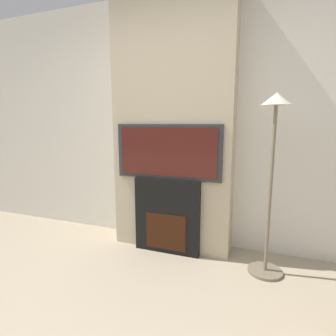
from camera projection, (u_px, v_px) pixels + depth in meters
name	position (u px, v px, depth m)	size (l,w,h in m)	color
wall_back	(178.00, 123.00, 2.90)	(6.00, 0.06, 2.70)	silver
chimney_breast	(173.00, 122.00, 2.72)	(1.25, 0.31, 2.70)	#BCAD8E
fireplace	(168.00, 216.00, 2.74)	(0.69, 0.15, 0.78)	black
television	(168.00, 152.00, 2.62)	(1.09, 0.07, 0.55)	#2D2D33
floor_lamp	(273.00, 157.00, 2.21)	(0.30, 0.30, 1.59)	#726651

